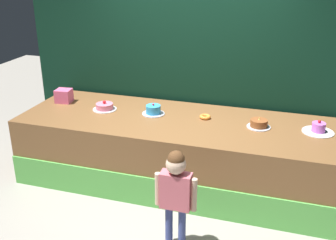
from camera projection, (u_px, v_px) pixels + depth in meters
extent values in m
plane|color=gray|center=(160.00, 208.00, 4.55)|extent=(12.00, 12.00, 0.00)
cube|color=brown|center=(176.00, 151.00, 4.96)|extent=(3.76, 1.28, 0.82)
cube|color=#59B24C|center=(159.00, 194.00, 4.47)|extent=(3.76, 0.02, 0.37)
cube|color=black|center=(192.00, 58.00, 5.24)|extent=(4.55, 0.08, 2.81)
cylinder|color=#3F4C8C|center=(169.00, 226.00, 3.87)|extent=(0.07, 0.07, 0.46)
cylinder|color=#3F4C8C|center=(182.00, 229.00, 3.84)|extent=(0.07, 0.07, 0.46)
cube|color=#D86672|center=(176.00, 191.00, 3.70)|extent=(0.29, 0.13, 0.36)
cylinder|color=beige|center=(158.00, 189.00, 3.75)|extent=(0.06, 0.06, 0.33)
cylinder|color=beige|center=(194.00, 195.00, 3.66)|extent=(0.06, 0.06, 0.33)
sphere|color=beige|center=(176.00, 164.00, 3.60)|extent=(0.18, 0.18, 0.18)
sphere|color=brown|center=(176.00, 159.00, 3.58)|extent=(0.16, 0.16, 0.16)
cube|color=pink|center=(64.00, 96.00, 5.36)|extent=(0.22, 0.20, 0.17)
torus|color=orange|center=(205.00, 117.00, 4.84)|extent=(0.13, 0.13, 0.04)
cylinder|color=silver|center=(105.00, 109.00, 5.12)|extent=(0.30, 0.30, 0.01)
cylinder|color=pink|center=(105.00, 106.00, 5.11)|extent=(0.22, 0.22, 0.07)
sphere|color=red|center=(104.00, 102.00, 5.08)|extent=(0.04, 0.04, 0.04)
cylinder|color=silver|center=(153.00, 114.00, 4.98)|extent=(0.28, 0.28, 0.01)
cylinder|color=#3399D8|center=(153.00, 109.00, 4.96)|extent=(0.18, 0.18, 0.10)
sphere|color=red|center=(153.00, 104.00, 4.93)|extent=(0.03, 0.03, 0.03)
cylinder|color=silver|center=(259.00, 127.00, 4.59)|extent=(0.27, 0.27, 0.01)
cylinder|color=brown|center=(259.00, 123.00, 4.58)|extent=(0.19, 0.19, 0.08)
cone|color=#F2E566|center=(259.00, 118.00, 4.56)|extent=(0.02, 0.02, 0.03)
cylinder|color=white|center=(318.00, 132.00, 4.46)|extent=(0.34, 0.34, 0.01)
cylinder|color=#CC66D8|center=(319.00, 127.00, 4.44)|extent=(0.15, 0.15, 0.10)
sphere|color=red|center=(319.00, 121.00, 4.42)|extent=(0.04, 0.04, 0.04)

